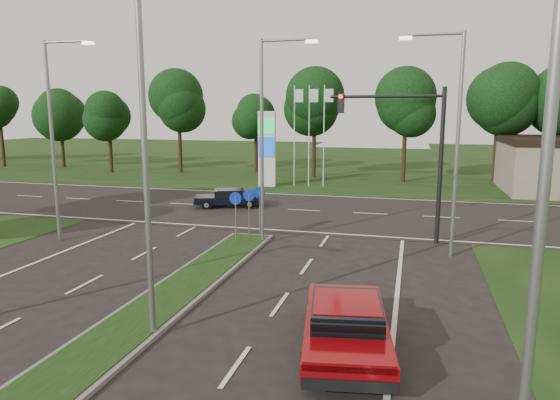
# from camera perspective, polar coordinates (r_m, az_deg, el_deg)

# --- Properties ---
(verge_far) EXTENTS (160.00, 50.00, 0.02)m
(verge_far) POSITION_cam_1_polar(r_m,az_deg,el_deg) (60.93, 8.05, 4.32)
(verge_far) COLOR black
(verge_far) RESTS_ON ground
(cross_road) EXTENTS (160.00, 12.00, 0.02)m
(cross_road) POSITION_cam_1_polar(r_m,az_deg,el_deg) (30.68, 0.92, -1.10)
(cross_road) COLOR black
(cross_road) RESTS_ON ground
(median_kerb) EXTENTS (2.00, 26.00, 0.12)m
(median_kerb) POSITION_cam_1_polar(r_m,az_deg,el_deg) (13.12, -21.92, -17.16)
(median_kerb) COLOR slate
(median_kerb) RESTS_ON ground
(streetlight_median_near) EXTENTS (2.53, 0.22, 9.00)m
(streetlight_median_near) POSITION_cam_1_polar(r_m,az_deg,el_deg) (12.89, -14.44, 6.06)
(streetlight_median_near) COLOR gray
(streetlight_median_near) RESTS_ON ground
(streetlight_median_far) EXTENTS (2.53, 0.22, 9.00)m
(streetlight_median_far) POSITION_cam_1_polar(r_m,az_deg,el_deg) (22.14, -1.59, 7.87)
(streetlight_median_far) COLOR gray
(streetlight_median_far) RESTS_ON ground
(streetlight_left_far) EXTENTS (2.53, 0.22, 9.00)m
(streetlight_left_far) POSITION_cam_1_polar(r_m,az_deg,el_deg) (24.76, -24.30, 7.22)
(streetlight_left_far) COLOR gray
(streetlight_left_far) RESTS_ON ground
(streetlight_right_far) EXTENTS (2.53, 0.22, 9.00)m
(streetlight_right_far) POSITION_cam_1_polar(r_m,az_deg,el_deg) (21.27, 19.15, 7.24)
(streetlight_right_far) COLOR gray
(streetlight_right_far) RESTS_ON ground
(streetlight_right_near) EXTENTS (2.53, 0.22, 9.00)m
(streetlight_right_near) POSITION_cam_1_polar(r_m,az_deg,el_deg) (7.40, 26.53, 2.66)
(streetlight_right_near) COLOR gray
(streetlight_right_near) RESTS_ON ground
(traffic_signal) EXTENTS (5.10, 0.42, 7.00)m
(traffic_signal) POSITION_cam_1_polar(r_m,az_deg,el_deg) (23.24, 14.77, 6.59)
(traffic_signal) COLOR black
(traffic_signal) RESTS_ON ground
(median_signs) EXTENTS (1.16, 1.76, 2.38)m
(median_signs) POSITION_cam_1_polar(r_m,az_deg,el_deg) (23.19, -3.64, -0.42)
(median_signs) COLOR gray
(median_signs) RESTS_ON ground
(gas_pylon) EXTENTS (5.80, 1.26, 8.00)m
(gas_pylon) POSITION_cam_1_polar(r_m,az_deg,el_deg) (39.92, -1.19, 6.09)
(gas_pylon) COLOR silver
(gas_pylon) RESTS_ON ground
(treeline_far) EXTENTS (6.00, 6.00, 9.90)m
(treeline_far) POSITION_cam_1_polar(r_m,az_deg,el_deg) (45.72, 6.03, 11.09)
(treeline_far) COLOR black
(treeline_far) RESTS_ON ground
(red_sedan) EXTENTS (2.74, 5.12, 1.34)m
(red_sedan) POSITION_cam_1_polar(r_m,az_deg,el_deg) (12.85, 7.56, -13.84)
(red_sedan) COLOR maroon
(red_sedan) RESTS_ON ground
(navy_sedan) EXTENTS (4.44, 3.00, 1.13)m
(navy_sedan) POSITION_cam_1_polar(r_m,az_deg,el_deg) (31.57, -5.92, 0.28)
(navy_sedan) COLOR black
(navy_sedan) RESTS_ON ground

